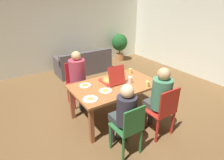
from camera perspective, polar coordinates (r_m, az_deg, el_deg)
The scene contains 20 objects.
ground_plane at distance 3.97m, azimuth 0.81°, elevation -10.97°, with size 20.00×20.00×0.00m, color brown.
back_wall at distance 6.39m, azimuth -17.06°, elevation 15.61°, with size 6.76×0.12×2.89m, color silver.
side_wall_right at distance 6.45m, azimuth 21.88°, elevation 15.03°, with size 0.12×5.76×2.89m, color silver.
dining_table at distance 3.64m, azimuth 0.87°, elevation -2.53°, with size 1.65×1.00×0.73m.
chair_0 at distance 3.33m, azimuth 15.39°, elevation -9.16°, with size 0.46×0.40×0.94m.
person_0 at distance 3.27m, azimuth 14.25°, elevation -4.65°, with size 0.33×0.49×1.27m.
chair_1 at distance 4.30m, azimuth -10.83°, elevation -0.19°, with size 0.44×0.41×0.96m.
person_1 at distance 4.10m, azimuth -10.26°, elevation 1.63°, with size 0.35×0.53×1.25m.
chair_2 at distance 2.87m, azimuth 5.26°, elevation -14.47°, with size 0.39×0.40×0.89m.
person_2 at distance 2.84m, azimuth 3.65°, elevation -9.88°, with size 0.30×0.48×1.19m.
pizza_box_0 at distance 3.68m, azimuth -0.15°, elevation 0.10°, with size 0.36×0.44×0.38m.
plate_0 at distance 3.11m, azimuth -6.67°, elevation -5.78°, with size 0.25×0.25×0.03m.
plate_1 at distance 3.35m, azimuth -2.01°, elevation -3.23°, with size 0.23×0.23×0.03m.
plate_2 at distance 3.58m, azimuth -8.23°, elevation -1.59°, with size 0.23×0.23×0.03m.
drinking_glass_0 at distance 3.64m, azimuth 5.56°, elevation -0.01°, with size 0.08×0.08×0.14m, color silver.
drinking_glass_1 at distance 4.14m, azimuth 5.66°, elevation 2.79°, with size 0.08×0.08×0.10m, color #E5C65A.
drinking_glass_2 at distance 3.74m, azimuth 13.42°, elevation -0.11°, with size 0.08×0.08×0.11m, color #E1C55B.
drinking_glass_3 at distance 3.56m, azimuth 10.80°, elevation -1.21°, with size 0.07×0.07×0.11m, color #DAC762.
couch at distance 6.13m, azimuth -8.64°, elevation 4.82°, with size 1.73×0.77×0.75m.
potted_plant at distance 7.18m, azimuth 2.36°, elevation 10.99°, with size 0.58×0.58×1.03m.
Camera 1 is at (-1.83, -2.68, 2.29)m, focal length 29.82 mm.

